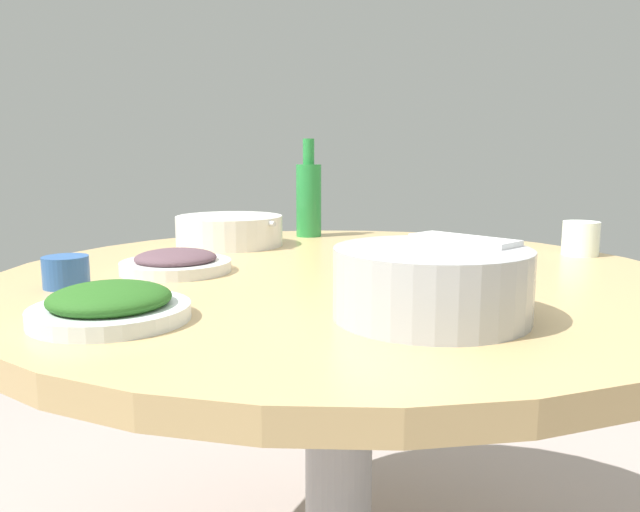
% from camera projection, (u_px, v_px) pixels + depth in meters
% --- Properties ---
extents(round_dining_table, '(1.26, 1.26, 0.76)m').
position_uv_depth(round_dining_table, '(339.00, 330.00, 1.17)').
color(round_dining_table, '#99999E').
rests_on(round_dining_table, ground).
extents(rice_bowl, '(0.26, 0.26, 0.10)m').
position_uv_depth(rice_bowl, '(431.00, 281.00, 0.81)').
color(rice_bowl, '#B2B5BA').
rests_on(rice_bowl, round_dining_table).
extents(soup_bowl, '(0.25, 0.27, 0.07)m').
position_uv_depth(soup_bowl, '(228.00, 232.00, 1.47)').
color(soup_bowl, silver).
rests_on(soup_bowl, round_dining_table).
extents(dish_stirfry, '(0.19, 0.19, 0.04)m').
position_uv_depth(dish_stirfry, '(465.00, 249.00, 1.31)').
color(dish_stirfry, silver).
rests_on(dish_stirfry, round_dining_table).
extents(dish_eggplant, '(0.20, 0.20, 0.04)m').
position_uv_depth(dish_eggplant, '(176.00, 262.00, 1.14)').
color(dish_eggplant, silver).
rests_on(dish_eggplant, round_dining_table).
extents(dish_greens, '(0.21, 0.21, 0.05)m').
position_uv_depth(dish_greens, '(110.00, 305.00, 0.80)').
color(dish_greens, silver).
rests_on(dish_greens, round_dining_table).
extents(green_bottle, '(0.07, 0.07, 0.26)m').
position_uv_depth(green_bottle, '(309.00, 197.00, 1.63)').
color(green_bottle, '#27853B').
rests_on(green_bottle, round_dining_table).
extents(tea_cup_near, '(0.07, 0.07, 0.05)m').
position_uv_depth(tea_cup_near, '(66.00, 272.00, 1.01)').
color(tea_cup_near, '#2D589A').
rests_on(tea_cup_near, round_dining_table).
extents(tea_cup_far, '(0.08, 0.08, 0.07)m').
position_uv_depth(tea_cup_far, '(581.00, 238.00, 1.33)').
color(tea_cup_far, white).
rests_on(tea_cup_far, round_dining_table).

